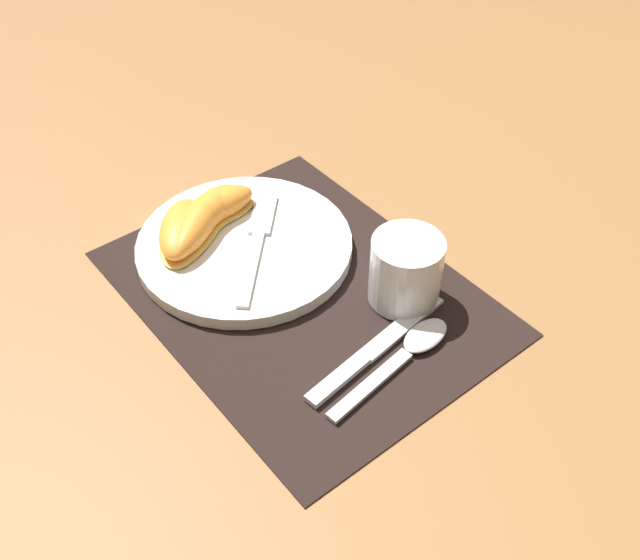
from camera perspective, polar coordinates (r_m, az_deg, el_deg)
ground_plane at (r=0.85m, az=-1.41°, el=-1.01°), size 3.00×3.00×0.00m
placemat at (r=0.85m, az=-1.42°, el=-0.91°), size 0.43×0.33×0.00m
plate at (r=0.90m, az=-5.76°, el=2.59°), size 0.26×0.26×0.02m
juice_glass at (r=0.82m, az=6.52°, el=0.48°), size 0.08×0.08×0.08m
knife at (r=0.79m, az=4.14°, el=-5.29°), size 0.04×0.20×0.01m
spoon at (r=0.79m, az=6.96°, el=-5.18°), size 0.05×0.18×0.01m
fork at (r=0.89m, az=-4.77°, el=3.16°), size 0.16×0.15×0.00m
citrus_wedge_0 at (r=0.92m, az=-7.82°, el=5.56°), size 0.05×0.10×0.04m
citrus_wedge_1 at (r=0.91m, az=-8.57°, el=5.08°), size 0.08×0.12×0.04m
citrus_wedge_2 at (r=0.90m, az=-9.09°, el=4.35°), size 0.11×0.13×0.04m
citrus_wedge_3 at (r=0.89m, az=-10.51°, el=3.73°), size 0.12×0.11×0.03m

